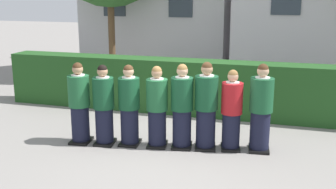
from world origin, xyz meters
name	(u,v)px	position (x,y,z in m)	size (l,w,h in m)	color
ground_plane	(168,146)	(0.00, 0.00, 0.00)	(60.00, 60.00, 0.00)	gray
student_front_row_0	(79,105)	(-1.76, -0.27, 0.78)	(0.43, 0.51, 1.63)	black
student_front_row_1	(104,107)	(-1.25, -0.22, 0.76)	(0.43, 0.51, 1.60)	black
student_front_row_2	(129,107)	(-0.76, -0.11, 0.77)	(0.42, 0.49, 1.61)	black
student_front_row_3	(157,109)	(-0.21, -0.04, 0.76)	(0.44, 0.54, 1.60)	black
student_front_row_4	(182,108)	(0.27, 0.04, 0.79)	(0.45, 0.55, 1.65)	black
student_front_row_5	(206,108)	(0.72, 0.12, 0.81)	(0.48, 0.55, 1.70)	black
student_in_red_blazer	(232,112)	(1.20, 0.21, 0.74)	(0.44, 0.51, 1.56)	black
student_front_row_7	(261,110)	(1.74, 0.29, 0.80)	(0.44, 0.52, 1.69)	black
hedge	(195,87)	(0.00, 2.38, 0.67)	(10.01, 0.70, 1.34)	#214C1E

